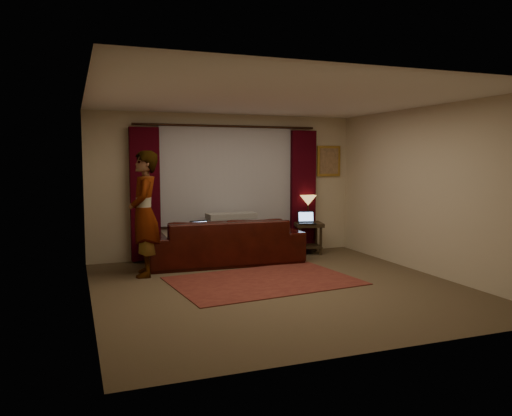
{
  "coord_description": "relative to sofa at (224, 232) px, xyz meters",
  "views": [
    {
      "loc": [
        -2.68,
        -6.31,
        1.78
      ],
      "look_at": [
        0.1,
        1.2,
        1.0
      ],
      "focal_mm": 35.0,
      "sensor_mm": 36.0,
      "label": 1
    }
  ],
  "objects": [
    {
      "name": "area_rug",
      "position": [
        0.17,
        -1.45,
        -0.53
      ],
      "size": [
        2.79,
        2.02,
        0.01
      ],
      "primitive_type": "cube",
      "rotation": [
        0.0,
        0.0,
        0.11
      ],
      "color": "maroon",
      "rests_on": "floor"
    },
    {
      "name": "wall_front",
      "position": [
        0.25,
        -4.33,
        0.77
      ],
      "size": [
        5.0,
        0.02,
        2.6
      ],
      "primitive_type": "cube",
      "color": "#C4B698",
      "rests_on": "ground"
    },
    {
      "name": "wall_right",
      "position": [
        2.75,
        -1.83,
        0.77
      ],
      "size": [
        0.02,
        5.0,
        2.6
      ],
      "primitive_type": "cube",
      "color": "#C4B698",
      "rests_on": "ground"
    },
    {
      "name": "sheer_curtain",
      "position": [
        0.25,
        0.61,
        0.97
      ],
      "size": [
        2.5,
        0.05,
        1.8
      ],
      "primitive_type": "cube",
      "color": "#9E9EA6",
      "rests_on": "wall_back"
    },
    {
      "name": "picture_frame",
      "position": [
        2.35,
        0.64,
        1.22
      ],
      "size": [
        0.5,
        0.04,
        0.6
      ],
      "primitive_type": "cube",
      "color": "#B38937",
      "rests_on": "wall_back"
    },
    {
      "name": "wall_left",
      "position": [
        -2.25,
        -1.83,
        0.77
      ],
      "size": [
        0.02,
        5.0,
        2.6
      ],
      "primitive_type": "cube",
      "color": "#C4B698",
      "rests_on": "ground"
    },
    {
      "name": "drape_right",
      "position": [
        1.75,
        0.56,
        0.65
      ],
      "size": [
        0.5,
        0.14,
        2.3
      ],
      "primitive_type": "cube",
      "color": "black",
      "rests_on": "floor"
    },
    {
      "name": "person",
      "position": [
        -1.41,
        -0.48,
        0.43
      ],
      "size": [
        0.65,
        0.65,
        1.91
      ],
      "primitive_type": "imported",
      "rotation": [
        0.0,
        0.0,
        -1.73
      ],
      "color": "gray",
      "rests_on": "floor"
    },
    {
      "name": "ceiling",
      "position": [
        0.25,
        -1.83,
        2.07
      ],
      "size": [
        5.0,
        5.0,
        0.02
      ],
      "primitive_type": "cube",
      "color": "silver",
      "rests_on": "ground"
    },
    {
      "name": "end_table",
      "position": [
        1.75,
        0.3,
        -0.24
      ],
      "size": [
        0.62,
        0.62,
        0.59
      ],
      "primitive_type": "cube",
      "rotation": [
        0.0,
        0.0,
        -0.25
      ],
      "color": "black",
      "rests_on": "floor"
    },
    {
      "name": "laptop_table",
      "position": [
        1.65,
        0.16,
        0.17
      ],
      "size": [
        0.39,
        0.41,
        0.23
      ],
      "primitive_type": null,
      "rotation": [
        0.0,
        0.0,
        -0.26
      ],
      "color": "black",
      "rests_on": "end_table"
    },
    {
      "name": "laptop_sofa",
      "position": [
        -0.43,
        -0.21,
        0.12
      ],
      "size": [
        0.38,
        0.4,
        0.23
      ],
      "primitive_type": null,
      "rotation": [
        0.0,
        0.0,
        0.2
      ],
      "color": "black",
      "rests_on": "sofa"
    },
    {
      "name": "drape_left",
      "position": [
        -1.25,
        0.56,
        0.65
      ],
      "size": [
        0.5,
        0.14,
        2.3
      ],
      "primitive_type": "cube",
      "color": "black",
      "rests_on": "floor"
    },
    {
      "name": "tiffany_lamp",
      "position": [
        1.8,
        0.41,
        0.31
      ],
      "size": [
        0.4,
        0.4,
        0.51
      ],
      "primitive_type": null,
      "rotation": [
        0.0,
        0.0,
        -0.31
      ],
      "color": "olive",
      "rests_on": "end_table"
    },
    {
      "name": "clothing_pile",
      "position": [
        0.86,
        -0.22,
        0.1
      ],
      "size": [
        0.57,
        0.5,
        0.2
      ],
      "primitive_type": "ellipsoid",
      "rotation": [
        0.0,
        0.0,
        -0.32
      ],
      "color": "brown",
      "rests_on": "sofa"
    },
    {
      "name": "wall_back",
      "position": [
        0.25,
        0.67,
        0.77
      ],
      "size": [
        5.0,
        0.02,
        2.6
      ],
      "primitive_type": "cube",
      "color": "#C4B698",
      "rests_on": "ground"
    },
    {
      "name": "throw_blanket",
      "position": [
        0.21,
        0.26,
        0.53
      ],
      "size": [
        0.88,
        0.37,
        0.1
      ],
      "primitive_type": "cube",
      "rotation": [
        0.0,
        0.0,
        0.03
      ],
      "color": "gray",
      "rests_on": "sofa"
    },
    {
      "name": "floor",
      "position": [
        0.25,
        -1.83,
        -0.54
      ],
      "size": [
        5.0,
        5.0,
        0.01
      ],
      "primitive_type": "cube",
      "color": "brown",
      "rests_on": "ground"
    },
    {
      "name": "sofa",
      "position": [
        0.0,
        0.0,
        0.0
      ],
      "size": [
        2.68,
        1.24,
        1.06
      ],
      "primitive_type": "imported",
      "rotation": [
        0.0,
        0.0,
        3.1
      ],
      "color": "black",
      "rests_on": "floor"
    },
    {
      "name": "curtain_rod",
      "position": [
        0.25,
        0.56,
        1.85
      ],
      "size": [
        0.04,
        0.04,
        3.4
      ],
      "primitive_type": "cylinder",
      "color": "black",
      "rests_on": "wall_back"
    }
  ]
}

